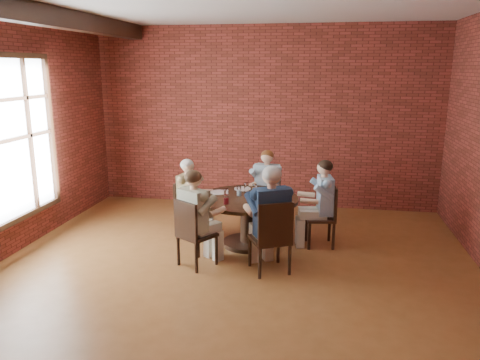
% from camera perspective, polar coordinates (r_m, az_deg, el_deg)
% --- Properties ---
extents(floor, '(7.00, 7.00, 0.00)m').
position_cam_1_polar(floor, '(6.02, -1.43, -12.31)').
color(floor, '#915B2D').
rests_on(floor, ground).
extents(wall_back, '(7.00, 0.00, 7.00)m').
position_cam_1_polar(wall_back, '(8.92, 2.99, 7.59)').
color(wall_back, maroon).
rests_on(wall_back, ground).
extents(wall_front, '(7.00, 0.00, 7.00)m').
position_cam_1_polar(wall_front, '(2.30, -19.49, -11.03)').
color(wall_front, maroon).
rests_on(wall_front, ground).
extents(ceiling_beam, '(0.22, 6.90, 0.26)m').
position_cam_1_polar(ceiling_beam, '(6.41, -24.85, 18.13)').
color(ceiling_beam, black).
rests_on(ceiling_beam, ceiling).
extents(window, '(0.10, 2.16, 2.36)m').
position_cam_1_polar(window, '(7.19, -26.58, 4.32)').
color(window, white).
rests_on(window, wall_left).
extents(dining_table, '(1.51, 1.51, 0.75)m').
position_cam_1_polar(dining_table, '(7.01, 0.94, -3.85)').
color(dining_table, black).
rests_on(dining_table, floor).
extents(chair_a, '(0.48, 0.48, 0.93)m').
position_cam_1_polar(chair_a, '(7.12, 10.42, -4.03)').
color(chair_a, black).
rests_on(chair_a, floor).
extents(diner_a, '(0.71, 0.61, 1.31)m').
position_cam_1_polar(diner_a, '(7.06, 9.81, -2.86)').
color(diner_a, teal).
rests_on(diner_a, floor).
extents(chair_b, '(0.47, 0.47, 0.91)m').
position_cam_1_polar(chair_b, '(7.98, 3.35, -1.94)').
color(chair_b, black).
rests_on(chair_b, floor).
extents(diner_b, '(0.60, 0.69, 1.29)m').
position_cam_1_polar(diner_b, '(7.86, 3.20, -1.06)').
color(diner_b, '#98B1C1').
rests_on(diner_b, floor).
extents(chair_c, '(0.45, 0.45, 0.89)m').
position_cam_1_polar(chair_c, '(7.41, -6.57, -3.29)').
color(chair_c, black).
rests_on(chair_c, floor).
extents(diner_c, '(0.67, 0.58, 1.25)m').
position_cam_1_polar(diner_c, '(7.34, -6.08, -2.33)').
color(diner_c, brown).
rests_on(diner_c, floor).
extents(chair_d, '(0.59, 0.59, 0.93)m').
position_cam_1_polar(chair_d, '(6.29, -5.85, -6.22)').
color(chair_d, black).
rests_on(chair_d, floor).
extents(diner_d, '(0.79, 0.83, 1.33)m').
position_cam_1_polar(diner_d, '(6.29, -5.31, -4.69)').
color(diner_d, tan).
rests_on(diner_d, floor).
extents(chair_e, '(0.63, 0.63, 0.99)m').
position_cam_1_polar(chair_e, '(6.06, 3.96, -6.72)').
color(chair_e, black).
rests_on(chair_e, floor).
extents(diner_e, '(0.84, 0.90, 1.42)m').
position_cam_1_polar(diner_e, '(6.09, 3.66, -4.81)').
color(diner_e, '#192B47').
rests_on(diner_e, floor).
extents(plate_a, '(0.26, 0.26, 0.01)m').
position_cam_1_polar(plate_a, '(7.08, 4.40, -1.79)').
color(plate_a, white).
rests_on(plate_a, dining_table).
extents(plate_b, '(0.26, 0.26, 0.01)m').
position_cam_1_polar(plate_b, '(7.40, 0.29, -1.07)').
color(plate_b, white).
rests_on(plate_b, dining_table).
extents(plate_c, '(0.26, 0.26, 0.01)m').
position_cam_1_polar(plate_c, '(7.21, -2.62, -1.49)').
color(plate_c, white).
rests_on(plate_c, dining_table).
extents(plate_d, '(0.26, 0.26, 0.01)m').
position_cam_1_polar(plate_d, '(6.58, 2.44, -2.97)').
color(plate_d, white).
rests_on(plate_d, dining_table).
extents(glass_a, '(0.07, 0.07, 0.14)m').
position_cam_1_polar(glass_a, '(6.97, 3.89, -1.50)').
color(glass_a, white).
rests_on(glass_a, dining_table).
extents(glass_b, '(0.07, 0.07, 0.14)m').
position_cam_1_polar(glass_b, '(7.17, 1.79, -1.04)').
color(glass_b, white).
rests_on(glass_b, dining_table).
extents(glass_c, '(0.07, 0.07, 0.14)m').
position_cam_1_polar(glass_c, '(7.24, 0.78, -0.90)').
color(glass_c, white).
rests_on(glass_c, dining_table).
extents(glass_d, '(0.07, 0.07, 0.14)m').
position_cam_1_polar(glass_d, '(7.01, -0.11, -1.37)').
color(glass_d, white).
rests_on(glass_d, dining_table).
extents(glass_e, '(0.07, 0.07, 0.14)m').
position_cam_1_polar(glass_e, '(6.88, -1.68, -1.66)').
color(glass_e, white).
rests_on(glass_e, dining_table).
extents(glass_f, '(0.07, 0.07, 0.14)m').
position_cam_1_polar(glass_f, '(6.58, -1.70, -2.37)').
color(glass_f, white).
rests_on(glass_f, dining_table).
extents(glass_g, '(0.07, 0.07, 0.14)m').
position_cam_1_polar(glass_g, '(6.72, 1.89, -2.05)').
color(glass_g, white).
rests_on(glass_g, dining_table).
extents(smartphone, '(0.11, 0.16, 0.01)m').
position_cam_1_polar(smartphone, '(6.58, 2.71, -2.98)').
color(smartphone, black).
rests_on(smartphone, dining_table).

